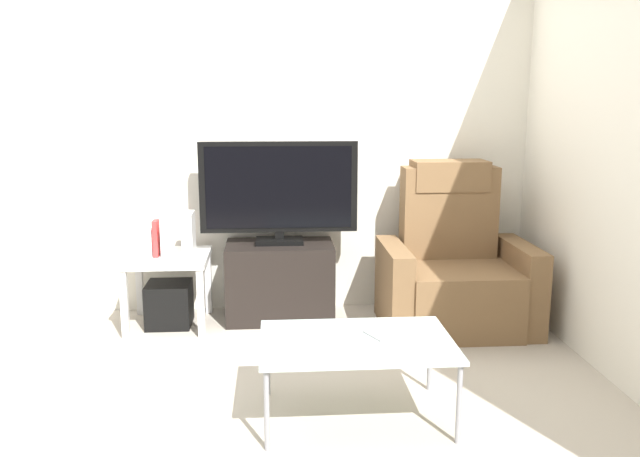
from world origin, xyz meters
TOP-DOWN VIEW (x-y plane):
  - ground_plane at (0.00, 0.00)m, footprint 6.40×6.40m
  - wall_back at (0.00, 1.13)m, footprint 6.40×0.06m
  - wall_side at (1.88, 0.00)m, footprint 0.06×4.48m
  - tv_stand at (0.09, 0.85)m, footprint 0.72×0.43m
  - television at (0.09, 0.87)m, footprint 1.05×0.20m
  - recliner_armchair at (1.25, 0.66)m, footprint 0.98×0.78m
  - side_table at (-0.65, 0.77)m, footprint 0.54×0.54m
  - subwoofer_box at (-0.65, 0.77)m, footprint 0.29×0.29m
  - book_leftmost at (-0.75, 0.75)m, footprint 0.04×0.13m
  - book_middle at (-0.71, 0.75)m, footprint 0.03×0.11m
  - book_rightmost at (-0.66, 0.75)m, footprint 0.04×0.10m
  - game_console at (-0.51, 0.78)m, footprint 0.07×0.20m
  - coffee_table at (0.43, -0.60)m, footprint 0.90×0.60m
  - cell_phone at (0.54, -0.56)m, footprint 0.13×0.17m

SIDE VIEW (x-z plane):
  - ground_plane at x=0.00m, z-range 0.00..0.00m
  - subwoofer_box at x=-0.65m, z-range 0.00..0.29m
  - tv_stand at x=0.09m, z-range 0.00..0.53m
  - coffee_table at x=0.43m, z-range 0.17..0.56m
  - recliner_armchair at x=1.25m, z-range -0.17..0.91m
  - cell_phone at x=0.54m, z-range 0.39..0.40m
  - side_table at x=-0.65m, z-range 0.16..0.64m
  - book_leftmost at x=-0.75m, z-range 0.48..0.66m
  - book_rightmost at x=-0.66m, z-range 0.48..0.68m
  - book_middle at x=-0.71m, z-range 0.48..0.72m
  - game_console at x=-0.51m, z-range 0.48..0.76m
  - television at x=0.09m, z-range 0.55..1.23m
  - wall_back at x=0.00m, z-range 0.00..2.60m
  - wall_side at x=1.88m, z-range 0.00..2.60m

